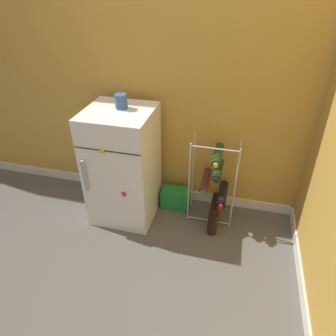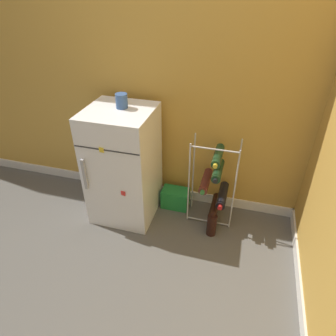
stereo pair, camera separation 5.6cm
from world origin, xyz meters
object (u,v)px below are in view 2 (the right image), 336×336
Objects in this scene: wine_rack at (216,183)px; fridge_top_cup at (122,101)px; loose_bottle_floor at (212,224)px; soda_box at (175,198)px; mini_fridge at (123,165)px.

fridge_top_cup is at bearing -174.61° from wine_rack.
fridge_top_cup is 0.46× the size of loose_bottle_floor.
loose_bottle_floor is at bearing -83.98° from wine_rack.
loose_bottle_floor is at bearing -34.95° from soda_box.
loose_bottle_floor is (0.76, -0.08, -0.38)m from mini_fridge.
mini_fridge is 0.85m from loose_bottle_floor.
soda_box is at bearing 170.52° from wine_rack.
wine_rack is at bearing 5.39° from fridge_top_cup.
loose_bottle_floor is (0.75, -0.13, -0.90)m from fridge_top_cup.
soda_box is 0.45m from loose_bottle_floor.
mini_fridge is at bearing -106.12° from fridge_top_cup.
wine_rack reaches higher than loose_bottle_floor.
mini_fridge is 1.29× the size of wine_rack.
wine_rack is 6.99× the size of fridge_top_cup.
soda_box is 1.02× the size of loose_bottle_floor.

